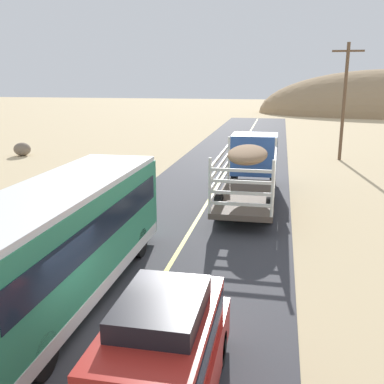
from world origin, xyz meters
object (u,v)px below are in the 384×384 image
at_px(suv_near, 163,355).
at_px(power_pole_mid, 344,99).
at_px(bus, 62,239).
at_px(livestock_truck, 252,161).
at_px(boulder_near_shoulder, 22,149).

relative_size(suv_near, power_pole_mid, 0.55).
height_order(bus, power_pole_mid, power_pole_mid).
xyz_separation_m(livestock_truck, boulder_near_shoulder, (-18.48, 8.65, -1.28)).
relative_size(power_pole_mid, boulder_near_shoulder, 6.34).
bearing_deg(boulder_near_shoulder, livestock_truck, -25.09).
bearing_deg(power_pole_mid, suv_near, -102.90).
bearing_deg(suv_near, livestock_truck, 88.16).
bearing_deg(livestock_truck, bus, -109.06).
bearing_deg(power_pole_mid, bus, -112.83).
bearing_deg(suv_near, bus, 136.05).
bearing_deg(bus, livestock_truck, 70.94).
height_order(suv_near, bus, bus).
bearing_deg(livestock_truck, power_pole_mid, 63.36).
xyz_separation_m(bus, boulder_near_shoulder, (-14.19, 21.07, -1.23)).
xyz_separation_m(livestock_truck, bus, (-4.29, -12.42, -0.04)).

